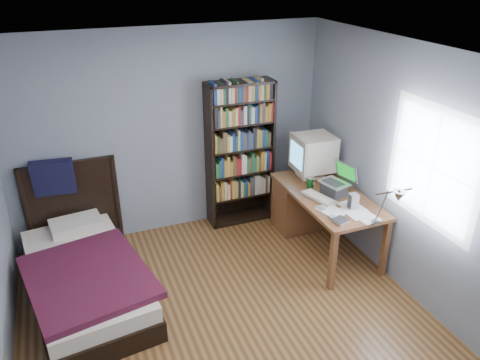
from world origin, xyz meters
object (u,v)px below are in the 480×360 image
Objects in this scene: crt_monitor at (312,153)px; soda_can at (310,183)px; desk at (308,202)px; desk_lamp at (395,199)px; laptop at (335,186)px; keyboard at (319,198)px; bed at (84,271)px; bookshelf at (240,154)px; speaker at (353,201)px.

crt_monitor is 4.14× the size of soda_can.
desk is at bearing 60.17° from soda_can.
laptop is at bearing 85.61° from desk_lamp.
keyboard is at bearing -107.85° from desk.
bed reaches higher than desk.
bookshelf is at bearing 124.90° from laptop.
bed is (-2.78, 0.61, -0.56)m from speaker.
keyboard is at bearing -97.14° from soda_can.
desk_lamp is 2.23m from bookshelf.
crt_monitor is at bearing -35.71° from bookshelf.
speaker is 0.10× the size of bookshelf.
laptop reaches higher than keyboard.
laptop reaches higher than soda_can.
bed reaches higher than keyboard.
bed reaches higher than speaker.
speaker is 0.63m from soda_can.
soda_can is (0.03, 0.27, 0.05)m from keyboard.
desk_lamp is 0.28× the size of bed.
laptop is 0.20× the size of bookshelf.
bookshelf reaches higher than desk.
keyboard is (-0.22, -0.03, -0.09)m from laptop.
bed is at bearing -158.57° from bookshelf.
bookshelf is (-0.74, 1.41, 0.11)m from speaker.
bed is (-2.70, 1.31, -0.96)m from desk_lamp.
desk is at bearing -41.96° from bookshelf.
desk is 0.91m from speaker.
speaker is (-0.00, -0.36, -0.02)m from laptop.
laptop is at bearing -5.20° from bed.
crt_monitor is at bearing 90.78° from laptop.
desk is 0.60m from keyboard.
bookshelf is (-0.52, 1.08, 0.19)m from keyboard.
desk is 0.81× the size of bookshelf.
desk_lamp reaches higher than speaker.
bookshelf is (-0.73, 0.52, -0.10)m from crt_monitor.
speaker is at bearing -85.39° from desk.
desk_lamp is at bearing -90.61° from desk.
soda_can is (-0.12, -0.21, 0.38)m from desk.
desk is at bearing -126.10° from crt_monitor.
soda_can is at bearing 66.67° from keyboard.
laptop is 2.13× the size of speaker.
crt_monitor reaches higher than speaker.
speaker is (0.07, -0.81, 0.41)m from desk.
speaker is at bearing -89.53° from crt_monitor.
keyboard is 0.23× the size of bookshelf.
bed is (-2.72, -0.20, -0.16)m from desk.
desk is 8.46× the size of speaker.
soda_can is at bearing 127.38° from laptop.
soda_can is at bearing -119.83° from desk.
crt_monitor is 0.66m from keyboard.
speaker is at bearing -12.35° from bed.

